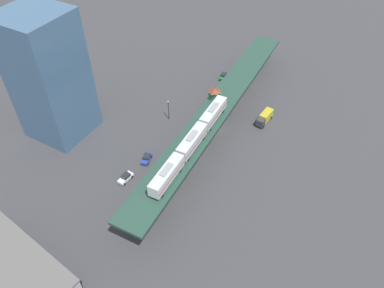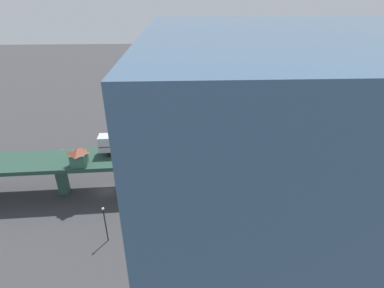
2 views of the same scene
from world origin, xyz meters
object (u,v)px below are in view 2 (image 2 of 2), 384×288
(delivery_truck, at_px, (74,157))
(subway_train, at_px, (192,139))
(signal_hut, at_px, (79,156))
(street_car_blue, at_px, (212,216))
(street_lamp, at_px, (105,222))
(street_car_white, at_px, (259,218))

(delivery_truck, bearing_deg, subway_train, 71.47)
(signal_hut, relative_size, delivery_truck, 0.46)
(subway_train, distance_m, street_car_blue, 15.98)
(subway_train, relative_size, delivery_truck, 5.05)
(delivery_truck, height_order, street_lamp, street_lamp)
(street_car_white, bearing_deg, signal_hut, -104.32)
(street_car_white, bearing_deg, subway_train, -138.80)
(subway_train, distance_m, street_lamp, 23.20)
(street_lamp, bearing_deg, subway_train, 137.95)
(signal_hut, height_order, delivery_truck, signal_hut)
(signal_hut, xyz_separation_m, street_car_blue, (7.71, 24.68, -8.82))
(signal_hut, height_order, street_lamp, signal_hut)
(street_car_white, bearing_deg, delivery_truck, -119.70)
(street_car_white, height_order, street_lamp, street_lamp)
(signal_hut, xyz_separation_m, delivery_truck, (-14.13, -6.47, -8.00))
(subway_train, bearing_deg, street_car_white, 41.20)
(signal_hut, bearing_deg, subway_train, 102.32)
(street_car_white, bearing_deg, street_car_blue, -95.10)
(delivery_truck, distance_m, street_lamp, 29.20)
(subway_train, distance_m, signal_hut, 22.13)
(signal_hut, height_order, street_car_blue, signal_hut)
(street_car_blue, bearing_deg, delivery_truck, -125.03)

